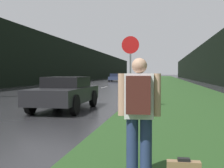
# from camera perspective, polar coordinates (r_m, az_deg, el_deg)

# --- Properties ---
(grass_verge) EXTENTS (6.00, 240.00, 0.02)m
(grass_verge) POSITION_cam_1_polar(r_m,az_deg,el_deg) (41.27, 12.09, 0.12)
(grass_verge) COLOR #26471E
(grass_verge) RESTS_ON ground_plane
(lane_stripe_c) EXTENTS (0.12, 3.00, 0.01)m
(lane_stripe_c) POSITION_cam_1_polar(r_m,az_deg,el_deg) (15.75, -12.14, -3.14)
(lane_stripe_c) COLOR silver
(lane_stripe_c) RESTS_ON ground_plane
(lane_stripe_d) EXTENTS (0.12, 3.00, 0.01)m
(lane_stripe_d) POSITION_cam_1_polar(r_m,az_deg,el_deg) (22.36, -5.30, -1.54)
(lane_stripe_d) COLOR silver
(lane_stripe_d) RESTS_ON ground_plane
(lane_stripe_e) EXTENTS (0.12, 3.00, 0.01)m
(lane_stripe_e) POSITION_cam_1_polar(r_m,az_deg,el_deg) (29.16, -1.61, -0.67)
(lane_stripe_e) COLOR silver
(lane_stripe_e) RESTS_ON ground_plane
(treeline_far_side) EXTENTS (2.00, 140.00, 6.80)m
(treeline_far_side) POSITION_cam_1_polar(r_m,az_deg,el_deg) (53.79, -7.43, 4.23)
(treeline_far_side) COLOR black
(treeline_far_side) RESTS_ON ground_plane
(treeline_near_side) EXTENTS (2.00, 140.00, 6.28)m
(treeline_near_side) POSITION_cam_1_polar(r_m,az_deg,el_deg) (51.77, 18.43, 3.93)
(treeline_near_side) COLOR black
(treeline_near_side) RESTS_ON ground_plane
(stop_sign) EXTENTS (0.72, 0.07, 2.98)m
(stop_sign) POSITION_cam_1_polar(r_m,az_deg,el_deg) (11.66, 3.74, 4.18)
(stop_sign) COLOR slate
(stop_sign) RESTS_ON ground_plane
(hitchhiker_with_backpack) EXTENTS (0.57, 0.41, 1.65)m
(hitchhiker_with_backpack) POSITION_cam_1_polar(r_m,az_deg,el_deg) (3.77, 5.52, -5.37)
(hitchhiker_with_backpack) COLOR navy
(hitchhiker_with_backpack) RESTS_ON ground_plane
(car_passing_near) EXTENTS (1.85, 4.23, 1.31)m
(car_passing_near) POSITION_cam_1_polar(r_m,az_deg,el_deg) (11.35, -9.46, -1.69)
(car_passing_near) COLOR black
(car_passing_near) RESTS_ON ground_plane
(car_passing_far) EXTENTS (1.95, 4.68, 1.46)m
(car_passing_far) POSITION_cam_1_polar(r_m,az_deg,el_deg) (40.44, 4.82, 1.14)
(car_passing_far) COLOR #9E9EA3
(car_passing_far) RESTS_ON ground_plane
(car_oncoming) EXTENTS (1.99, 4.01, 1.43)m
(car_oncoming) POSITION_cam_1_polar(r_m,az_deg,el_deg) (49.11, 0.70, 1.32)
(car_oncoming) COLOR #2D3856
(car_oncoming) RESTS_ON ground_plane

